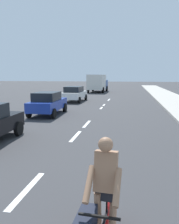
{
  "coord_description": "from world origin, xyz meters",
  "views": [
    {
      "loc": [
        2.36,
        2.64,
        2.7
      ],
      "look_at": [
        0.61,
        12.07,
        1.1
      ],
      "focal_mm": 35.41,
      "sensor_mm": 36.0,
      "label": 1
    }
  ],
  "objects_px": {
    "parked_car_blue": "(48,103)",
    "parked_car_white": "(74,93)",
    "delivery_truck": "(98,83)",
    "cyclist": "(101,202)"
  },
  "relations": [
    {
      "from": "cyclist",
      "to": "parked_car_blue",
      "type": "relative_size",
      "value": 0.45
    },
    {
      "from": "cyclist",
      "to": "parked_car_blue",
      "type": "height_order",
      "value": "cyclist"
    },
    {
      "from": "cyclist",
      "to": "delivery_truck",
      "type": "relative_size",
      "value": 0.29
    },
    {
      "from": "cyclist",
      "to": "parked_car_blue",
      "type": "xyz_separation_m",
      "value": [
        -5.21,
        11.3,
        0.01
      ]
    },
    {
      "from": "parked_car_blue",
      "to": "parked_car_white",
      "type": "height_order",
      "value": "same"
    },
    {
      "from": "parked_car_blue",
      "to": "delivery_truck",
      "type": "height_order",
      "value": "delivery_truck"
    },
    {
      "from": "cyclist",
      "to": "delivery_truck",
      "type": "height_order",
      "value": "delivery_truck"
    },
    {
      "from": "delivery_truck",
      "to": "cyclist",
      "type": "bearing_deg",
      "value": -79.24
    },
    {
      "from": "parked_car_blue",
      "to": "cyclist",
      "type": "bearing_deg",
      "value": -67.11
    },
    {
      "from": "parked_car_blue",
      "to": "parked_car_white",
      "type": "relative_size",
      "value": 0.94
    }
  ]
}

